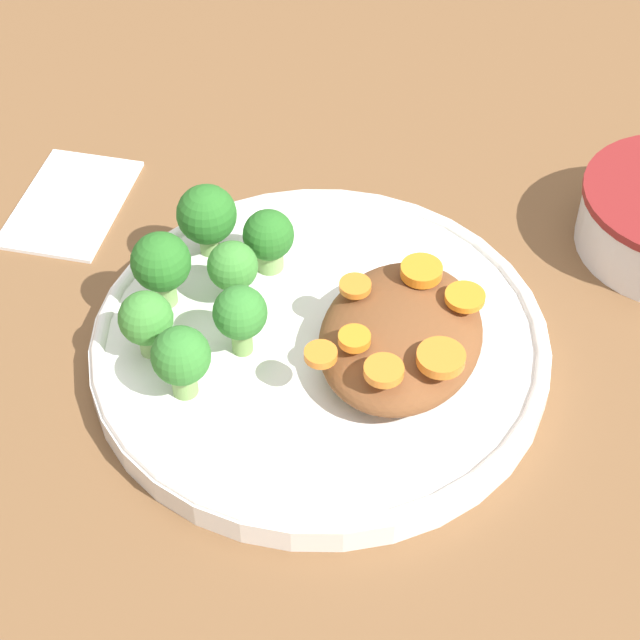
{
  "coord_description": "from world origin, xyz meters",
  "views": [
    {
      "loc": [
        0.43,
        0.14,
        0.5
      ],
      "look_at": [
        0.0,
        0.0,
        0.03
      ],
      "focal_mm": 60.0,
      "sensor_mm": 36.0,
      "label": 1
    }
  ],
  "objects": [
    {
      "name": "broccoli_floret_6",
      "position": [
        0.04,
        -0.09,
        0.05
      ],
      "size": [
        0.03,
        0.03,
        0.05
      ],
      "color": "#7FA85B",
      "rests_on": "plate"
    },
    {
      "name": "broccoli_floret_2",
      "position": [
        -0.0,
        -0.1,
        0.05
      ],
      "size": [
        0.04,
        0.04,
        0.05
      ],
      "color": "#7FA85B",
      "rests_on": "plate"
    },
    {
      "name": "carrot_slice_1",
      "position": [
        -0.04,
        0.05,
        0.06
      ],
      "size": [
        0.03,
        0.03,
        0.01
      ],
      "primitive_type": "cylinder",
      "color": "orange",
      "rests_on": "stew_mound"
    },
    {
      "name": "carrot_slice_5",
      "position": [
        0.05,
        0.01,
        0.06
      ],
      "size": [
        0.02,
        0.02,
        0.0
      ],
      "primitive_type": "cylinder",
      "color": "orange",
      "rests_on": "stew_mound"
    },
    {
      "name": "broccoli_floret_1",
      "position": [
        -0.05,
        -0.05,
        0.04
      ],
      "size": [
        0.03,
        0.03,
        0.04
      ],
      "color": "#7FA85B",
      "rests_on": "plate"
    },
    {
      "name": "carrot_slice_0",
      "position": [
        0.03,
        0.03,
        0.06
      ],
      "size": [
        0.02,
        0.02,
        0.01
      ],
      "primitive_type": "cylinder",
      "color": "orange",
      "rests_on": "stew_mound"
    },
    {
      "name": "broccoli_floret_3",
      "position": [
        0.07,
        -0.06,
        0.05
      ],
      "size": [
        0.03,
        0.03,
        0.05
      ],
      "color": "#759E51",
      "rests_on": "plate"
    },
    {
      "name": "ground_plane",
      "position": [
        0.0,
        0.0,
        0.0
      ],
      "size": [
        4.0,
        4.0,
        0.0
      ],
      "primitive_type": "plane",
      "color": "brown"
    },
    {
      "name": "carrot_slice_6",
      "position": [
        -0.02,
        0.08,
        0.06
      ],
      "size": [
        0.02,
        0.02,
        0.0
      ],
      "primitive_type": "cylinder",
      "color": "orange",
      "rests_on": "stew_mound"
    },
    {
      "name": "broccoli_floret_4",
      "position": [
        -0.01,
        -0.06,
        0.05
      ],
      "size": [
        0.03,
        0.03,
        0.05
      ],
      "color": "#759E51",
      "rests_on": "plate"
    },
    {
      "name": "broccoli_floret_5",
      "position": [
        -0.05,
        -0.09,
        0.05
      ],
      "size": [
        0.04,
        0.04,
        0.05
      ],
      "color": "#7FA85B",
      "rests_on": "plate"
    },
    {
      "name": "napkin",
      "position": [
        -0.09,
        -0.22,
        0.0
      ],
      "size": [
        0.12,
        0.08,
        0.01
      ],
      "rotation": [
        0.0,
        0.0,
        0.09
      ],
      "color": "white",
      "rests_on": "ground_plane"
    },
    {
      "name": "broccoli_floret_0",
      "position": [
        0.02,
        -0.04,
        0.05
      ],
      "size": [
        0.03,
        0.03,
        0.05
      ],
      "color": "#759E51",
      "rests_on": "plate"
    },
    {
      "name": "stew_mound",
      "position": [
        0.0,
        0.05,
        0.04
      ],
      "size": [
        0.12,
        0.1,
        0.03
      ],
      "primitive_type": "ellipsoid",
      "color": "brown",
      "rests_on": "plate"
    },
    {
      "name": "carrot_slice_3",
      "position": [
        0.05,
        0.05,
        0.06
      ],
      "size": [
        0.02,
        0.02,
        0.01
      ],
      "primitive_type": "cylinder",
      "color": "orange",
      "rests_on": "stew_mound"
    },
    {
      "name": "carrot_slice_2",
      "position": [
        0.03,
        0.08,
        0.06
      ],
      "size": [
        0.03,
        0.03,
        0.01
      ],
      "primitive_type": "cylinder",
      "color": "orange",
      "rests_on": "stew_mound"
    },
    {
      "name": "carrot_slice_4",
      "position": [
        -0.01,
        0.02,
        0.06
      ],
      "size": [
        0.02,
        0.02,
        0.0
      ],
      "primitive_type": "cylinder",
      "color": "orange",
      "rests_on": "stew_mound"
    },
    {
      "name": "plate",
      "position": [
        0.0,
        0.0,
        0.01
      ],
      "size": [
        0.28,
        0.28,
        0.02
      ],
      "color": "white",
      "rests_on": "ground_plane"
    }
  ]
}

